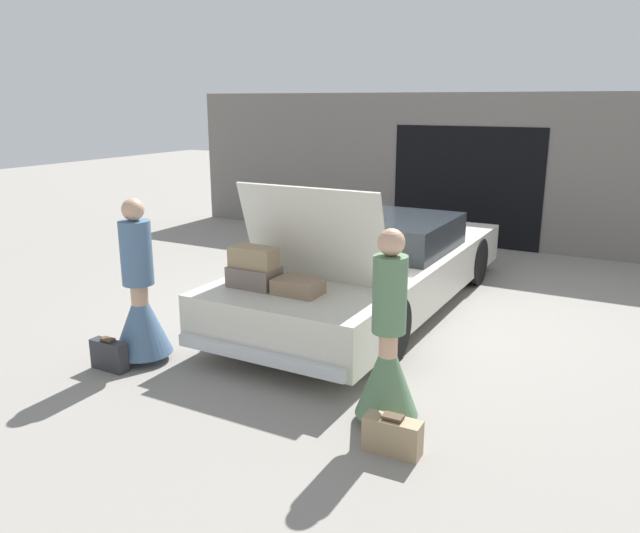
% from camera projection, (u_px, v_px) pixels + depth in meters
% --- Properties ---
extents(ground_plane, '(40.00, 40.00, 0.00)m').
position_uv_depth(ground_plane, '(373.00, 305.00, 8.35)').
color(ground_plane, gray).
extents(garage_wall_back, '(12.00, 0.14, 2.80)m').
position_uv_depth(garage_wall_back, '(468.00, 171.00, 11.57)').
color(garage_wall_back, slate).
rests_on(garage_wall_back, ground_plane).
extents(car, '(2.03, 5.42, 1.80)m').
position_uv_depth(car, '(374.00, 266.00, 8.21)').
color(car, silver).
rests_on(car, ground_plane).
extents(person_left, '(0.61, 0.61, 1.72)m').
position_uv_depth(person_left, '(140.00, 304.00, 6.44)').
color(person_left, tan).
rests_on(person_left, ground_plane).
extents(person_right, '(0.54, 0.54, 1.68)m').
position_uv_depth(person_right, '(388.00, 355.00, 5.17)').
color(person_right, tan).
rests_on(person_right, ground_plane).
extents(suitcase_beside_left_person, '(0.41, 0.14, 0.34)m').
position_uv_depth(suitcase_beside_left_person, '(109.00, 355.00, 6.32)').
color(suitcase_beside_left_person, '#2D2D33').
rests_on(suitcase_beside_left_person, ground_plane).
extents(suitcase_beside_right_person, '(0.46, 0.18, 0.32)m').
position_uv_depth(suitcase_beside_right_person, '(392.00, 436.00, 4.82)').
color(suitcase_beside_right_person, '#9E8460').
rests_on(suitcase_beside_right_person, ground_plane).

